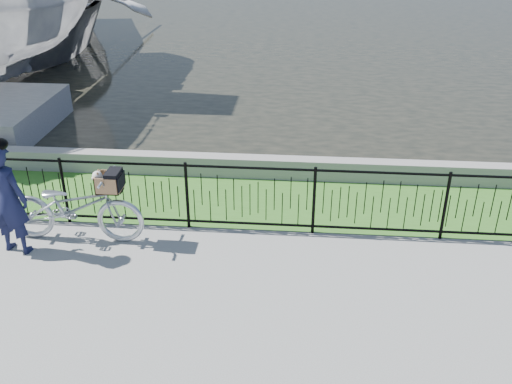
{
  "coord_description": "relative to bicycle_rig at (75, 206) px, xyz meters",
  "views": [
    {
      "loc": [
        0.77,
        -6.26,
        4.75
      ],
      "look_at": [
        0.15,
        1.0,
        1.0
      ],
      "focal_mm": 40.0,
      "sensor_mm": 36.0,
      "label": 1
    }
  ],
  "objects": [
    {
      "name": "boat_far",
      "position": [
        -6.63,
        12.21,
        0.68
      ],
      "size": [
        10.58,
        13.41,
        2.51
      ],
      "color": "#B0AFAF",
      "rests_on": "water"
    },
    {
      "name": "bicycle_rig",
      "position": [
        0.0,
        0.0,
        0.0
      ],
      "size": [
        2.15,
        0.75,
        1.22
      ],
      "color": "silver",
      "rests_on": "ground"
    },
    {
      "name": "ground",
      "position": [
        2.64,
        -1.11,
        -0.57
      ],
      "size": [
        120.0,
        120.0,
        0.0
      ],
      "primitive_type": "plane",
      "color": "gray",
      "rests_on": "ground"
    },
    {
      "name": "grass_strip",
      "position": [
        2.64,
        1.49,
        -0.57
      ],
      "size": [
        60.0,
        2.0,
        0.01
      ],
      "primitive_type": "cube",
      "color": "#377023",
      "rests_on": "ground"
    },
    {
      "name": "cyclist",
      "position": [
        -0.82,
        -0.4,
        0.32
      ],
      "size": [
        0.7,
        0.52,
        1.81
      ],
      "color": "#141737",
      "rests_on": "ground"
    },
    {
      "name": "fence",
      "position": [
        2.64,
        0.49,
        0.0
      ],
      "size": [
        14.0,
        0.06,
        1.15
      ],
      "primitive_type": null,
      "color": "black",
      "rests_on": "ground"
    },
    {
      "name": "quay_wall",
      "position": [
        2.64,
        2.49,
        -0.37
      ],
      "size": [
        60.0,
        0.3,
        0.4
      ],
      "primitive_type": "cube",
      "color": "gray",
      "rests_on": "ground"
    }
  ]
}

